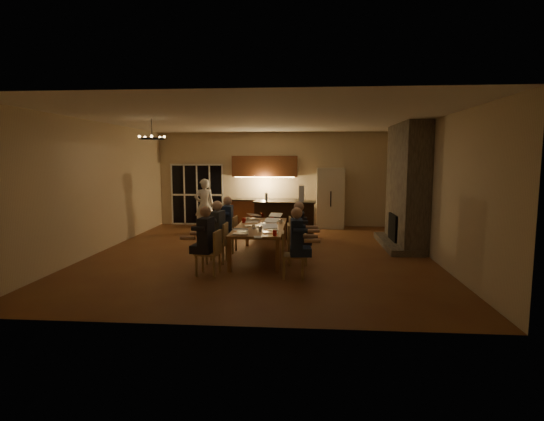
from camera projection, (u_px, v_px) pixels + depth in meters
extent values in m
plane|color=brown|center=(261.00, 254.00, 10.30)|extent=(9.00, 9.00, 0.00)
cube|color=beige|center=(274.00, 179.00, 14.58)|extent=(8.00, 0.04, 3.20)
cube|color=beige|center=(98.00, 187.00, 10.43)|extent=(0.04, 9.00, 3.20)
cube|color=beige|center=(433.00, 189.00, 9.79)|extent=(0.04, 9.00, 3.20)
cube|color=white|center=(260.00, 119.00, 9.92)|extent=(8.00, 9.00, 0.04)
cube|color=black|center=(197.00, 195.00, 14.81)|extent=(1.86, 0.08, 2.10)
cube|color=#625A4D|center=(407.00, 186.00, 11.01)|extent=(0.58, 2.50, 3.20)
cube|color=beige|center=(330.00, 198.00, 14.14)|extent=(0.90, 0.68, 2.00)
cube|color=#A36C41|center=(260.00, 242.00, 9.87)|extent=(1.10, 2.75, 0.75)
cube|color=black|center=(285.00, 220.00, 12.35)|extent=(1.83, 0.78, 1.08)
imported|color=silver|center=(204.00, 206.00, 13.29)|extent=(0.72, 0.59, 1.69)
torus|color=black|center=(152.00, 139.00, 9.58)|extent=(0.59, 0.59, 0.03)
cylinder|color=white|center=(254.00, 227.00, 9.41)|extent=(0.07, 0.07, 0.10)
cylinder|color=white|center=(267.00, 220.00, 10.37)|extent=(0.08, 0.08, 0.10)
cylinder|color=white|center=(248.00, 219.00, 10.58)|extent=(0.09, 0.09, 0.10)
cylinder|color=#B0110B|center=(275.00, 233.00, 8.54)|extent=(0.08, 0.08, 0.12)
cylinder|color=#B0110B|center=(244.00, 220.00, 10.31)|extent=(0.09, 0.09, 0.12)
cylinder|color=#B0110B|center=(272.00, 216.00, 11.12)|extent=(0.09, 0.09, 0.12)
cylinder|color=#B2B2B7|center=(260.00, 229.00, 9.05)|extent=(0.07, 0.07, 0.12)
cylinder|color=#3F0F0C|center=(262.00, 215.00, 11.23)|extent=(0.07, 0.07, 0.12)
cylinder|color=#B2B2B7|center=(281.00, 221.00, 10.12)|extent=(0.06, 0.06, 0.12)
cylinder|color=white|center=(273.00, 230.00, 9.21)|extent=(0.24, 0.24, 0.02)
cylinder|color=white|center=(242.00, 231.00, 9.02)|extent=(0.25, 0.25, 0.02)
cylinder|color=white|center=(278.00, 221.00, 10.56)|extent=(0.25, 0.25, 0.02)
cube|color=white|center=(258.00, 237.00, 8.39)|extent=(0.19, 0.24, 0.01)
cylinder|color=#99999E|center=(266.00, 197.00, 12.28)|extent=(0.08, 0.08, 0.24)
cube|color=silver|center=(302.00, 194.00, 12.18)|extent=(0.16, 0.16, 0.45)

